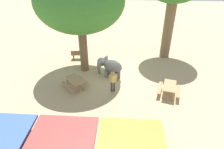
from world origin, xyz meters
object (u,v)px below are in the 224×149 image
at_px(shade_tree_secondary, 79,1).
at_px(picnic_table_near, 169,88).
at_px(picnic_table_far, 75,81).
at_px(person_handler, 113,80).
at_px(elephant, 110,66).
at_px(wooden_bench, 79,54).

xyz_separation_m(shade_tree_secondary, picnic_table_near, (-6.37, 3.05, -4.92)).
bearing_deg(shade_tree_secondary, picnic_table_far, 86.05).
distance_m(shade_tree_secondary, picnic_table_far, 5.60).
distance_m(picnic_table_near, picnic_table_far, 6.57).
relative_size(person_handler, picnic_table_far, 0.77).
bearing_deg(picnic_table_near, elephant, 78.87).
relative_size(elephant, wooden_bench, 1.47).
bearing_deg(person_handler, picnic_table_near, -96.76).
height_order(shade_tree_secondary, picnic_table_far, shade_tree_secondary).
bearing_deg(person_handler, elephant, 5.64).
distance_m(wooden_bench, picnic_table_far, 4.66).
distance_m(person_handler, wooden_bench, 5.91).
relative_size(person_handler, shade_tree_secondary, 0.21).
height_order(elephant, shade_tree_secondary, shade_tree_secondary).
distance_m(elephant, shade_tree_secondary, 5.13).
relative_size(person_handler, picnic_table_near, 0.88).
bearing_deg(picnic_table_near, picnic_table_far, 102.10).
bearing_deg(person_handler, shade_tree_secondary, 36.63).
xyz_separation_m(picnic_table_near, picnic_table_far, (6.56, -0.37, 0.00)).
height_order(person_handler, shade_tree_secondary, shade_tree_secondary).
relative_size(person_handler, wooden_bench, 1.13).
xyz_separation_m(wooden_bench, picnic_table_far, (-0.70, 4.60, 0.12)).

